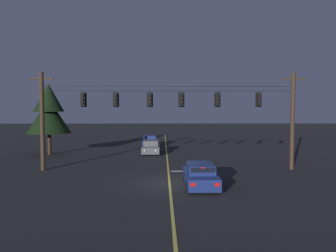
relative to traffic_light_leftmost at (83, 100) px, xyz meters
name	(u,v)px	position (x,y,z in m)	size (l,w,h in m)	color
ground_plane	(169,183)	(6.44, -4.38, -5.37)	(180.00, 180.00, 0.00)	black
lane_centre_stripe	(167,158)	(6.44, 6.02, -5.37)	(0.14, 60.00, 0.01)	#D1C64C
stop_bar_paint	(194,171)	(8.34, -0.58, -5.37)	(3.40, 0.36, 0.01)	silver
signal_span_assembly	(168,119)	(6.44, 0.02, -1.50)	(20.87, 0.32, 7.43)	#38281C
traffic_light_leftmost	(83,100)	(0.00, 0.00, 0.00)	(0.48, 0.41, 1.22)	black
traffic_light_left_inner	(116,100)	(2.45, 0.00, 0.00)	(0.48, 0.41, 1.22)	black
traffic_light_centre	(150,100)	(5.04, 0.00, 0.00)	(0.48, 0.41, 1.22)	black
traffic_light_right_inner	(181,100)	(7.44, 0.00, 0.00)	(0.48, 0.41, 1.22)	black
traffic_light_rightmost	(218,100)	(10.21, 0.00, 0.00)	(0.48, 0.41, 1.22)	black
traffic_light_far_right	(259,100)	(13.38, 0.00, 0.00)	(0.48, 0.41, 1.22)	black
car_waiting_near_lane	(200,176)	(8.27, -5.23, -4.72)	(1.80, 4.33, 1.39)	navy
car_oncoming_lead	(151,147)	(4.79, 9.23, -4.72)	(1.80, 4.42, 1.39)	#4C4C51
car_oncoming_trailing	(150,141)	(4.42, 15.86, -4.72)	(1.80, 4.42, 1.39)	navy
tree_verge_near	(49,111)	(-5.67, 8.54, -0.87)	(4.41, 4.41, 7.28)	#332316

